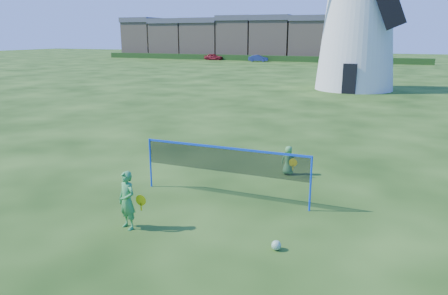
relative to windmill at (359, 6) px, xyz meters
name	(u,v)px	position (x,y,z in m)	size (l,w,h in m)	color
ground	(211,201)	(-0.70, -28.64, -6.94)	(220.00, 220.00, 0.00)	black
windmill	(359,6)	(0.00, 0.00, 0.00)	(15.57, 6.60, 20.52)	white
badminton_net	(225,160)	(-0.45, -28.23, -5.80)	(5.05, 0.05, 1.55)	blue
player_girl	(127,200)	(-1.86, -31.03, -6.21)	(0.73, 0.51, 1.46)	#3C964A
player_boy	(288,160)	(0.72, -25.38, -6.44)	(0.61, 0.40, 0.99)	#4D9D4C
play_ball	(276,245)	(1.83, -30.69, -6.83)	(0.22, 0.22, 0.22)	green
terraced_houses	(239,38)	(-27.14, 43.36, -2.90)	(51.90, 8.40, 8.28)	tan
hedge	(250,58)	(-22.70, 37.36, -6.44)	(62.00, 0.80, 1.00)	#193814
car_left	(214,57)	(-29.74, 36.51, -6.34)	(1.42, 3.52, 1.20)	maroon
car_right	(258,58)	(-20.44, 35.34, -6.37)	(1.22, 3.49, 1.15)	navy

